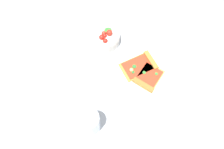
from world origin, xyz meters
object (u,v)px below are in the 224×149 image
Objects in this scene: pizza_slice_far at (147,78)px; soda_glass at (89,122)px; plate at (141,74)px; pizza_slice_near at (140,65)px; salad_bowl at (103,37)px.

pizza_slice_far is 0.29m from soda_glass.
soda_glass is at bearing 149.21° from plate.
pizza_slice_far reaches higher than plate.
pizza_slice_near reaches higher than plate.
soda_glass is (-0.23, 0.18, 0.03)m from pizza_slice_far.
soda_glass reaches higher than plate.
pizza_slice_far is 1.02× the size of salad_bowl.
pizza_slice_near is 0.06m from pizza_slice_far.
pizza_slice_near is at bearing 20.30° from plate.
soda_glass is (-0.38, -0.04, 0.02)m from salad_bowl.
salad_bowl reaches higher than pizza_slice_far.
soda_glass is (-0.28, 0.14, 0.03)m from pizza_slice_near.
pizza_slice_far is at bearing -37.59° from soda_glass.
salad_bowl reaches higher than plate.
soda_glass reaches higher than salad_bowl.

